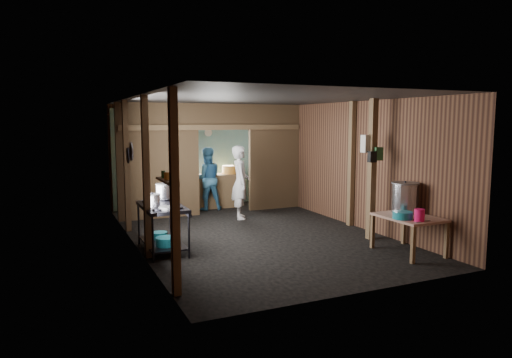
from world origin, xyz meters
name	(u,v)px	position (x,y,z in m)	size (l,w,h in m)	color
floor	(252,233)	(0.00, 0.00, 0.00)	(4.50, 7.00, 0.00)	black
ceiling	(252,100)	(0.00, 0.00, 2.60)	(4.50, 7.00, 0.00)	#2E2E2D
wall_back	(198,156)	(0.00, 3.50, 1.30)	(4.50, 0.00, 2.60)	brown
wall_front	(364,193)	(0.00, -3.50, 1.30)	(4.50, 0.00, 2.60)	brown
wall_left	(133,173)	(-2.25, 0.00, 1.30)	(0.00, 7.00, 2.60)	brown
wall_right	(348,163)	(2.25, 0.00, 1.30)	(0.00, 7.00, 2.60)	brown
partition_left	(159,161)	(-1.32, 2.20, 1.30)	(1.85, 0.10, 2.60)	#483824
partition_right	(274,157)	(1.57, 2.20, 1.30)	(1.35, 0.10, 2.60)	#483824
partition_header	(224,117)	(0.25, 2.20, 2.30)	(1.30, 0.10, 0.60)	#483824
turquoise_panel	(199,158)	(0.00, 3.44, 1.25)	(4.40, 0.06, 2.50)	#77A19A
back_counter	(216,191)	(0.30, 2.95, 0.42)	(1.20, 0.50, 0.85)	brown
wall_clock	(208,133)	(0.25, 3.40, 1.90)	(0.20, 0.20, 0.03)	silver
post_left_a	(175,194)	(-2.18, -2.60, 1.30)	(0.10, 0.12, 2.60)	brown
post_left_b	(146,178)	(-2.18, -0.80, 1.30)	(0.10, 0.12, 2.60)	brown
post_left_c	(127,167)	(-2.18, 1.20, 1.30)	(0.10, 0.12, 2.60)	brown
post_right	(351,164)	(2.18, -0.20, 1.30)	(0.10, 0.12, 2.60)	brown
post_free	(372,170)	(1.85, -1.30, 1.30)	(0.12, 0.12, 2.60)	brown
cross_beam	(215,127)	(0.00, 2.15, 2.05)	(4.40, 0.12, 0.12)	brown
pan_lid_big	(131,151)	(-2.21, 0.40, 1.65)	(0.34, 0.34, 0.03)	slate
pan_lid_small	(128,155)	(-2.21, 0.80, 1.55)	(0.30, 0.30, 0.03)	black
wall_shelf	(167,181)	(-2.15, -2.10, 1.40)	(0.14, 0.80, 0.03)	brown
jar_white	(172,178)	(-2.15, -2.35, 1.47)	(0.07, 0.07, 0.10)	silver
jar_yellow	(167,176)	(-2.15, -2.10, 1.47)	(0.08, 0.08, 0.10)	gold
jar_green	(163,174)	(-2.15, -1.88, 1.47)	(0.06, 0.06, 0.10)	#25562C
bag_white	(368,144)	(1.80, -1.22, 1.78)	(0.22, 0.15, 0.32)	silver
bag_green	(378,154)	(1.92, -1.36, 1.60)	(0.16, 0.12, 0.24)	#25562C
bag_black	(372,157)	(1.78, -1.38, 1.55)	(0.14, 0.10, 0.20)	black
gas_range	(162,228)	(-1.88, -0.52, 0.39)	(0.69, 1.34, 0.79)	black
prep_table	(408,235)	(1.83, -2.32, 0.31)	(0.77, 1.06, 0.63)	tan
stove_pot_large	(164,192)	(-1.71, 0.01, 0.92)	(0.30, 0.30, 0.31)	#B7B7C2
stove_pot_med	(152,201)	(-2.05, -0.59, 0.88)	(0.26, 0.26, 0.23)	#B7B7C2
frying_pan	(168,208)	(-1.88, -0.94, 0.81)	(0.29, 0.51, 0.07)	slate
blue_tub_front	(166,241)	(-1.88, -0.78, 0.22)	(0.35, 0.35, 0.14)	teal
blue_tub_back	(159,235)	(-1.88, -0.26, 0.21)	(0.28, 0.28, 0.11)	teal
stock_pot	(405,198)	(1.99, -2.03, 0.88)	(0.47, 0.47, 0.54)	#B7B7C2
wash_basin	(403,215)	(1.59, -2.44, 0.68)	(0.32, 0.32, 0.12)	teal
pink_bucket	(419,215)	(1.70, -2.70, 0.72)	(0.16, 0.16, 0.20)	#FE1565
knife	(423,221)	(1.72, -2.75, 0.63)	(0.30, 0.04, 0.01)	#B7B7C2
yellow_tub	(229,170)	(0.66, 2.95, 0.95)	(0.38, 0.38, 0.21)	gold
red_cup	(207,172)	(0.05, 2.95, 0.93)	(0.13, 0.13, 0.15)	#A5260E
cook	(240,182)	(0.33, 1.41, 0.83)	(0.60, 0.40, 1.65)	white
worker_back	(207,179)	(-0.03, 2.71, 0.78)	(0.76, 0.59, 1.56)	teal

